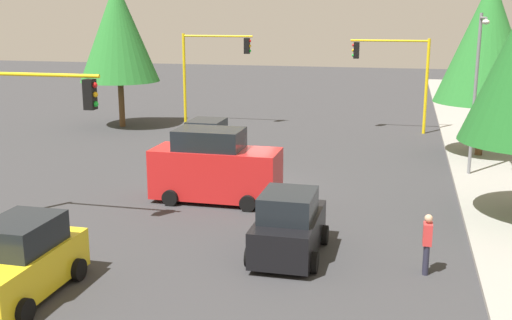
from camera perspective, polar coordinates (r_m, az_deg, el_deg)
ground_plane at (r=25.58m, az=-1.28°, el=-2.54°), size 120.00×120.00×0.00m
sidewalk_kerb at (r=29.90m, az=21.19°, el=-0.98°), size 80.00×4.00×0.15m
lane_arrow_near at (r=16.91m, az=-21.96°, el=-12.08°), size 2.40×1.10×1.10m
traffic_signal_near_right at (r=21.67m, az=-20.13°, el=3.81°), size 0.36×4.59×5.22m
traffic_signal_far_left at (r=37.92m, az=12.67°, el=8.38°), size 0.36×4.59×5.57m
traffic_signal_far_right at (r=39.76m, az=-4.15°, el=9.05°), size 0.36×4.59×5.75m
street_lamp_curbside at (r=27.68m, az=19.61°, el=7.07°), size 2.15×0.28×7.00m
tree_roadside_mid at (r=32.03m, az=20.47°, el=10.23°), size 4.75×4.75×8.71m
tree_opposite_side at (r=39.77m, az=-12.53°, el=11.42°), size 4.88×4.88×8.96m
delivery_van_red at (r=23.54m, az=-3.77°, el=-0.74°), size 2.22×4.80×2.77m
car_yellow at (r=16.87m, az=-20.82°, el=-8.75°), size 3.95×2.05×1.98m
car_black at (r=18.34m, az=3.03°, el=-6.10°), size 3.62×2.03×1.98m
car_white at (r=30.19m, az=-4.59°, el=1.63°), size 3.72×2.12×1.98m
pedestrian_crossing at (r=17.70m, az=15.40°, el=-7.26°), size 0.40×0.24×1.70m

